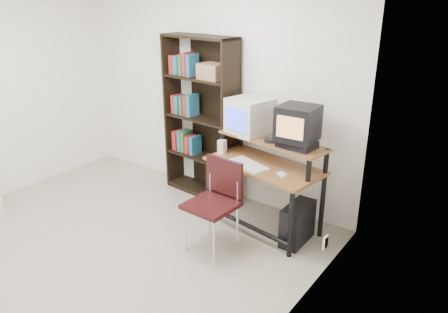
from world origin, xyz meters
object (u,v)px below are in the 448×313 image
Objects in this scene: school_chair at (216,195)px; bookshelf at (202,116)px; crt_tv at (298,123)px; crt_monitor at (250,116)px; computer_desk at (265,167)px; pc_tower at (297,223)px.

school_chair is 0.46× the size of bookshelf.
school_chair is (-0.50, -0.68, -0.66)m from crt_tv.
bookshelf is at bearing -177.34° from crt_monitor.
school_chair is at bearing -67.63° from crt_monitor.
crt_tv is (0.32, 0.05, 0.53)m from computer_desk.
school_chair is at bearing -96.32° from computer_desk.
crt_monitor is 1.26m from pc_tower.
crt_monitor is at bearing 102.55° from school_chair.
bookshelf is at bearing 165.06° from pc_tower.
computer_desk reaches higher than school_chair.
crt_tv is 0.85× the size of pc_tower.
crt_tv is 1.07m from school_chair.
crt_monitor is 1.29× the size of crt_tv.
computer_desk is 0.59m from crt_monitor.
crt_tv is at bearing 56.81° from school_chair.
crt_monitor is at bearing -4.99° from bookshelf.
crt_tv is 0.19× the size of bookshelf.
computer_desk is at bearing 168.43° from pc_tower.
pc_tower is (0.13, -0.14, -1.01)m from crt_tv.
crt_monitor reaches higher than school_chair.
school_chair is (0.13, -0.80, -0.60)m from crt_monitor.
pc_tower is 0.23× the size of bookshelf.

